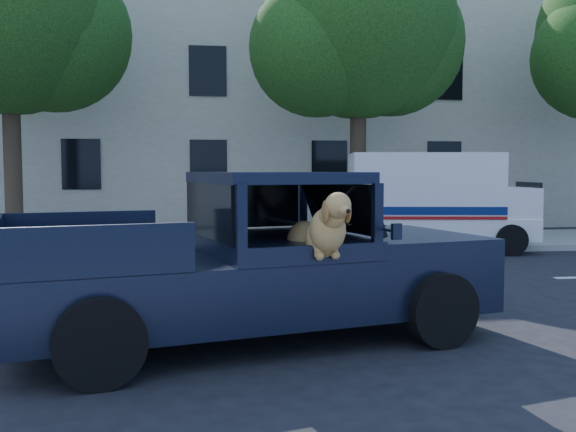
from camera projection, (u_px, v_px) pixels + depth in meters
name	position (u px, v px, depth m)	size (l,w,h in m)	color
ground	(141.00, 341.00, 7.50)	(120.00, 120.00, 0.00)	black
far_sidewalk	(173.00, 245.00, 16.59)	(60.00, 4.00, 0.15)	gray
lane_stripes	(276.00, 285.00, 11.13)	(21.60, 0.14, 0.01)	silver
street_tree_left	(10.00, 22.00, 16.07)	(6.00, 5.20, 8.60)	#332619
street_tree_mid	(360.00, 33.00, 17.30)	(6.00, 5.20, 8.60)	#332619
building_main	(261.00, 104.00, 23.90)	(26.00, 6.00, 9.00)	beige
pickup_truck	(247.00, 284.00, 7.44)	(5.86, 3.47, 1.97)	black
mail_truck	(435.00, 208.00, 16.00)	(4.69, 2.84, 2.42)	silver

